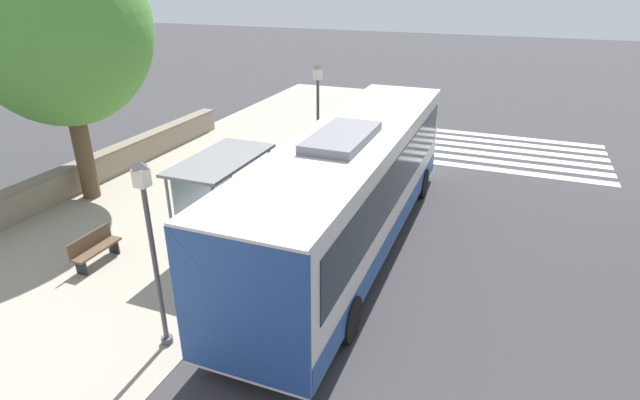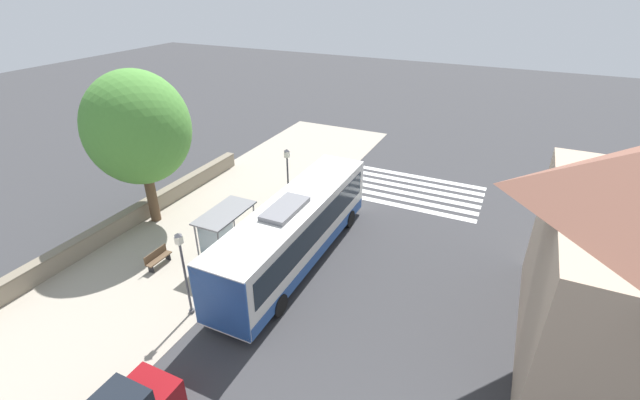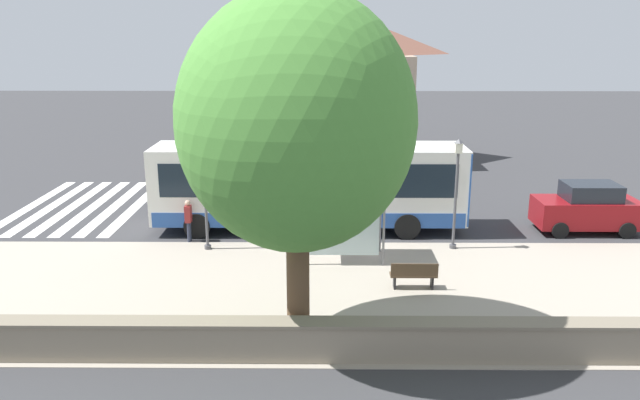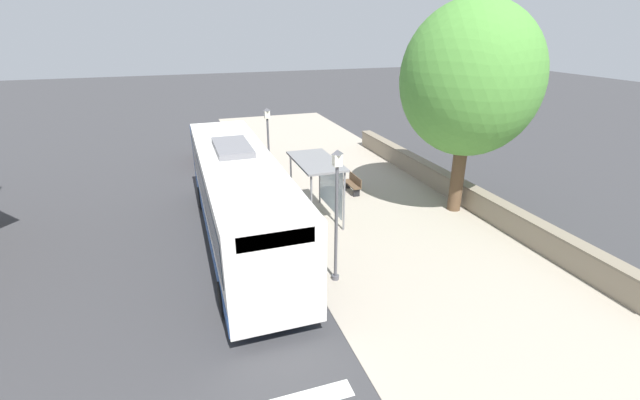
% 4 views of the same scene
% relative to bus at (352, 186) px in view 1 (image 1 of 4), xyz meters
% --- Properties ---
extents(ground_plane, '(120.00, 120.00, 0.00)m').
position_rel_bus_xyz_m(ground_plane, '(-1.69, -1.25, -1.86)').
color(ground_plane, '#353538').
rests_on(ground_plane, ground).
extents(sidewalk_plaza, '(9.00, 44.00, 0.02)m').
position_rel_bus_xyz_m(sidewalk_plaza, '(-6.19, -1.25, -1.85)').
color(sidewalk_plaza, '#9E9384').
rests_on(sidewalk_plaza, ground).
extents(crosswalk_stripes, '(9.00, 5.25, 0.01)m').
position_rel_bus_xyz_m(crosswalk_stripes, '(3.31, 10.32, -1.85)').
color(crosswalk_stripes, silver).
rests_on(crosswalk_stripes, ground).
extents(stone_wall, '(0.60, 20.00, 1.02)m').
position_rel_bus_xyz_m(stone_wall, '(-10.24, -1.25, -1.34)').
color(stone_wall, gray).
rests_on(stone_wall, ground).
extents(bus, '(2.65, 12.12, 3.58)m').
position_rel_bus_xyz_m(bus, '(0.00, 0.00, 0.00)').
color(bus, silver).
rests_on(bus, ground).
extents(bus_shelter, '(1.64, 3.27, 2.58)m').
position_rel_bus_xyz_m(bus_shelter, '(-3.49, -1.09, 0.27)').
color(bus_shelter, slate).
rests_on(bus_shelter, ground).
extents(pedestrian, '(0.34, 0.22, 1.62)m').
position_rel_bus_xyz_m(pedestrian, '(-1.58, 4.49, -0.91)').
color(pedestrian, '#2D3347').
rests_on(pedestrian, ground).
extents(bench, '(0.40, 1.44, 0.88)m').
position_rel_bus_xyz_m(bench, '(-5.97, -3.33, -1.39)').
color(bench, brown).
rests_on(bench, ground).
extents(street_lamp_near, '(0.28, 0.28, 4.04)m').
position_rel_bus_xyz_m(street_lamp_near, '(-2.27, -5.27, 0.55)').
color(street_lamp_near, '#4C4C51').
rests_on(street_lamp_near, ground).
extents(street_lamp_far, '(0.28, 0.28, 4.37)m').
position_rel_bus_xyz_m(street_lamp_far, '(-2.42, 3.65, 0.73)').
color(street_lamp_far, '#4C4C51').
rests_on(street_lamp_far, ground).
extents(shade_tree, '(5.57, 5.57, 8.73)m').
position_rel_bus_xyz_m(shade_tree, '(-9.43, 0.05, 3.79)').
color(shade_tree, brown).
rests_on(shade_tree, ground).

